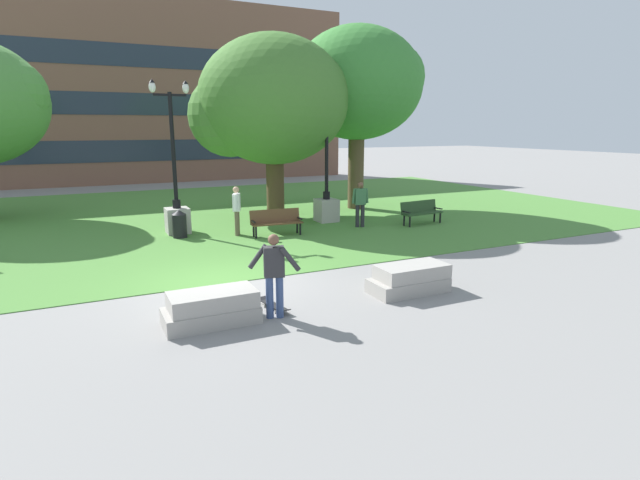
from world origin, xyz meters
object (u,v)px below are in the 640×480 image
(park_bench_near_left, at_px, (276,221))
(lamp_post_center, at_px, (177,204))
(person_bystander_near_lawn, at_px, (237,208))
(concrete_block_left, at_px, (410,279))
(skateboard, at_px, (274,305))
(concrete_block_center, at_px, (212,308))
(park_bench_near_right, at_px, (421,211))
(lamp_post_left, at_px, (327,196))
(person_skateboarder, at_px, (274,271))
(person_bystander_far_lawn, at_px, (360,202))
(trash_bin, at_px, (179,224))

(park_bench_near_left, distance_m, lamp_post_center, 3.62)
(person_bystander_near_lawn, bearing_deg, concrete_block_left, -76.73)
(skateboard, bearing_deg, concrete_block_left, -5.28)
(concrete_block_center, relative_size, park_bench_near_right, 0.97)
(lamp_post_left, bearing_deg, person_skateboarder, -122.17)
(person_skateboarder, bearing_deg, skateboard, 72.22)
(park_bench_near_left, xyz_separation_m, park_bench_near_right, (5.83, -0.51, 0.00))
(park_bench_near_left, xyz_separation_m, person_bystander_far_lawn, (3.40, 0.01, 0.44))
(concrete_block_left, height_order, person_bystander_far_lawn, person_bystander_far_lawn)
(park_bench_near_right, xyz_separation_m, trash_bin, (-8.95, 1.60, -0.04))
(person_bystander_near_lawn, bearing_deg, trash_bin, 165.88)
(trash_bin, bearing_deg, concrete_block_left, -65.58)
(trash_bin, bearing_deg, person_bystander_near_lawn, -14.12)
(concrete_block_left, distance_m, lamp_post_left, 8.97)
(park_bench_near_right, distance_m, lamp_post_left, 3.75)
(concrete_block_left, bearing_deg, person_bystander_near_lawn, 103.27)
(person_skateboarder, height_order, person_bystander_far_lawn, person_bystander_far_lawn)
(person_bystander_near_lawn, bearing_deg, skateboard, -100.87)
(concrete_block_left, height_order, person_skateboarder, person_skateboarder)
(concrete_block_left, relative_size, park_bench_near_left, 1.00)
(concrete_block_center, xyz_separation_m, park_bench_near_left, (3.99, 6.99, 0.23))
(park_bench_near_right, bearing_deg, concrete_block_center, -146.61)
(park_bench_near_right, bearing_deg, trash_bin, 169.88)
(trash_bin, height_order, person_bystander_far_lawn, person_bystander_far_lawn)
(person_skateboarder, relative_size, person_bystander_near_lawn, 1.00)
(trash_bin, bearing_deg, person_bystander_far_lawn, -9.36)
(person_bystander_near_lawn, bearing_deg, concrete_block_center, -110.04)
(skateboard, bearing_deg, park_bench_near_left, 68.72)
(park_bench_near_left, height_order, trash_bin, trash_bin)
(park_bench_near_left, bearing_deg, park_bench_near_right, -5.03)
(person_skateboarder, xyz_separation_m, person_bystander_far_lawn, (6.18, 7.25, 0.02))
(park_bench_near_right, bearing_deg, person_bystander_near_lawn, 170.97)
(trash_bin, bearing_deg, skateboard, -86.54)
(lamp_post_center, height_order, lamp_post_left, lamp_post_center)
(concrete_block_center, distance_m, concrete_block_left, 4.59)
(concrete_block_center, relative_size, person_skateboarder, 1.05)
(park_bench_near_right, bearing_deg, lamp_post_left, 145.61)
(concrete_block_left, height_order, person_bystander_near_lawn, person_bystander_near_lawn)
(concrete_block_left, xyz_separation_m, park_bench_near_left, (-0.59, 7.09, 0.23))
(concrete_block_center, relative_size, person_bystander_near_lawn, 1.05)
(person_skateboarder, xyz_separation_m, lamp_post_center, (-0.25, 9.12, 0.11))
(person_bystander_near_lawn, xyz_separation_m, person_bystander_far_lawn, (4.62, -0.60, 0.00))
(trash_bin, relative_size, person_bystander_far_lawn, 0.56)
(concrete_block_center, xyz_separation_m, skateboard, (1.35, 0.20, -0.22))
(lamp_post_center, xyz_separation_m, trash_bin, (-0.08, -0.80, -0.58))
(park_bench_near_right, xyz_separation_m, lamp_post_center, (-8.87, 2.40, 0.54))
(concrete_block_left, distance_m, skateboard, 3.26)
(park_bench_near_left, relative_size, person_bystander_far_lawn, 1.07)
(concrete_block_center, bearing_deg, person_skateboarder, -11.43)
(park_bench_near_right, height_order, lamp_post_left, lamp_post_left)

